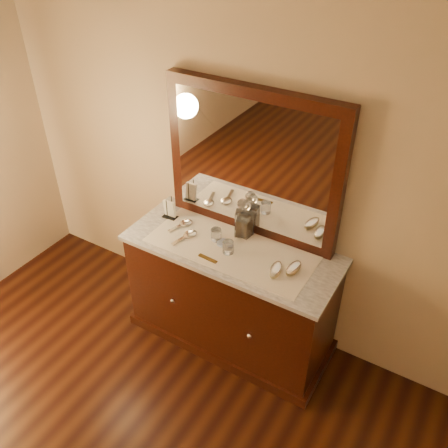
{
  "coord_description": "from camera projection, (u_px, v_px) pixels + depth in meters",
  "views": [
    {
      "loc": [
        1.21,
        -0.15,
        2.79
      ],
      "look_at": [
        0.0,
        1.85,
        1.1
      ],
      "focal_mm": 38.19,
      "sensor_mm": 36.0,
      "label": 1
    }
  ],
  "objects": [
    {
      "name": "decanter_left",
      "position": [
        242.0,
        221.0,
        3.15
      ],
      "size": [
        0.11,
        0.11,
        0.28
      ],
      "color": "brown",
      "rests_on": "lace_runner"
    },
    {
      "name": "hand_mirror_inner",
      "position": [
        188.0,
        235.0,
        3.19
      ],
      "size": [
        0.1,
        0.22,
        0.02
      ],
      "color": "silver",
      "rests_on": "lace_runner"
    },
    {
      "name": "brush_far",
      "position": [
        294.0,
        268.0,
        2.9
      ],
      "size": [
        0.08,
        0.15,
        0.04
      ],
      "color": "#8E7E57",
      "rests_on": "lace_runner"
    },
    {
      "name": "mirror_frame",
      "position": [
        252.0,
        164.0,
        2.98
      ],
      "size": [
        1.2,
        0.08,
        1.0
      ],
      "primitive_type": "cube",
      "color": "black",
      "rests_on": "marble_top"
    },
    {
      "name": "decanter_right",
      "position": [
        246.0,
        222.0,
        3.15
      ],
      "size": [
        0.09,
        0.09,
        0.27
      ],
      "color": "brown",
      "rests_on": "lace_runner"
    },
    {
      "name": "napkin_rack",
      "position": [
        170.0,
        210.0,
        3.35
      ],
      "size": [
        0.11,
        0.07,
        0.16
      ],
      "color": "black",
      "rests_on": "marble_top"
    },
    {
      "name": "dresser_cabinet",
      "position": [
        231.0,
        296.0,
        3.36
      ],
      "size": [
        1.4,
        0.55,
        0.82
      ],
      "primitive_type": "cube",
      "color": "black",
      "rests_on": "floor"
    },
    {
      "name": "comb",
      "position": [
        208.0,
        258.0,
        3.0
      ],
      "size": [
        0.14,
        0.03,
        0.01
      ],
      "primitive_type": "cube",
      "rotation": [
        0.0,
        0.0,
        -0.06
      ],
      "color": "brown",
      "rests_on": "lace_runner"
    },
    {
      "name": "dresser_plinth",
      "position": [
        231.0,
        331.0,
        3.58
      ],
      "size": [
        1.46,
        0.59,
        0.08
      ],
      "primitive_type": "cube",
      "color": "black",
      "rests_on": "floor"
    },
    {
      "name": "brush_near",
      "position": [
        276.0,
        270.0,
        2.89
      ],
      "size": [
        0.09,
        0.16,
        0.04
      ],
      "color": "#8E7E57",
      "rests_on": "lace_runner"
    },
    {
      "name": "pin_dish",
      "position": [
        223.0,
        243.0,
        3.13
      ],
      "size": [
        0.1,
        0.1,
        0.01
      ],
      "primitive_type": "cylinder",
      "rotation": [
        0.0,
        0.0,
        -0.31
      ],
      "color": "white",
      "rests_on": "lace_runner"
    },
    {
      "name": "hand_mirror_outer",
      "position": [
        184.0,
        224.0,
        3.3
      ],
      "size": [
        0.11,
        0.2,
        0.02
      ],
      "color": "silver",
      "rests_on": "lace_runner"
    },
    {
      "name": "marble_top",
      "position": [
        232.0,
        249.0,
        3.12
      ],
      "size": [
        1.44,
        0.59,
        0.03
      ],
      "primitive_type": "cube",
      "color": "white",
      "rests_on": "dresser_cabinet"
    },
    {
      "name": "knob_right",
      "position": [
        249.0,
        336.0,
        3.02
      ],
      "size": [
        0.04,
        0.04,
        0.04
      ],
      "primitive_type": "sphere",
      "color": "silver",
      "rests_on": "dresser_cabinet"
    },
    {
      "name": "knob_left",
      "position": [
        173.0,
        301.0,
        3.27
      ],
      "size": [
        0.04,
        0.04,
        0.04
      ],
      "primitive_type": "sphere",
      "color": "silver",
      "rests_on": "dresser_cabinet"
    },
    {
      "name": "tumblers",
      "position": [
        222.0,
        241.0,
        3.09
      ],
      "size": [
        0.21,
        0.15,
        0.08
      ],
      "color": "white",
      "rests_on": "lace_runner"
    },
    {
      "name": "lace_runner",
      "position": [
        230.0,
        249.0,
        3.09
      ],
      "size": [
        1.1,
        0.45,
        0.0
      ],
      "primitive_type": "cube",
      "color": "white",
      "rests_on": "marble_top"
    },
    {
      "name": "mirror_glass",
      "position": [
        250.0,
        166.0,
        2.96
      ],
      "size": [
        1.06,
        0.01,
        0.86
      ],
      "primitive_type": "cube",
      "color": "white",
      "rests_on": "marble_top"
    }
  ]
}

